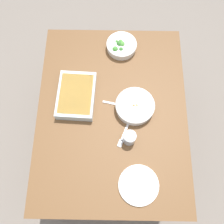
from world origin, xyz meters
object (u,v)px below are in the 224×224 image
at_px(baking_dish, 76,95).
at_px(spoon_by_stew, 121,105).
at_px(fork_on_table, 124,135).
at_px(stew_bowl, 135,106).
at_px(broccoli_bowl, 121,46).
at_px(side_plate, 139,185).
at_px(drink_cup, 129,138).

height_order(baking_dish, spoon_by_stew, baking_dish).
xyz_separation_m(spoon_by_stew, fork_on_table, (-0.19, -0.02, -0.00)).
height_order(stew_bowl, broccoli_bowl, broccoli_bowl).
distance_m(stew_bowl, broccoli_bowl, 0.43).
height_order(broccoli_bowl, fork_on_table, broccoli_bowl).
xyz_separation_m(broccoli_bowl, fork_on_table, (-0.60, -0.02, -0.03)).
relative_size(broccoli_bowl, baking_dish, 0.64).
bearing_deg(side_plate, spoon_by_stew, 11.75).
bearing_deg(fork_on_table, broccoli_bowl, 1.51).
height_order(stew_bowl, side_plate, stew_bowl).
bearing_deg(broccoli_bowl, spoon_by_stew, 179.91).
bearing_deg(spoon_by_stew, stew_bowl, -101.60).
bearing_deg(spoon_by_stew, drink_cup, -167.43).
distance_m(stew_bowl, side_plate, 0.45).
relative_size(broccoli_bowl, spoon_by_stew, 1.14).
distance_m(broccoli_bowl, drink_cup, 0.63).
xyz_separation_m(broccoli_bowl, baking_dish, (-0.36, 0.27, 0.00)).
xyz_separation_m(baking_dish, side_plate, (-0.51, -0.37, -0.03)).
distance_m(stew_bowl, drink_cup, 0.20).
bearing_deg(side_plate, fork_on_table, 16.12).
height_order(broccoli_bowl, spoon_by_stew, broccoli_bowl).
bearing_deg(baking_dish, drink_cup, -129.41).
distance_m(drink_cup, spoon_by_stew, 0.22).
bearing_deg(broccoli_bowl, drink_cup, -175.69).
height_order(broccoli_bowl, side_plate, broccoli_bowl).
xyz_separation_m(side_plate, fork_on_table, (0.28, 0.08, -0.00)).
distance_m(spoon_by_stew, fork_on_table, 0.19).
relative_size(baking_dish, drink_cup, 3.65).
distance_m(side_plate, fork_on_table, 0.29).
xyz_separation_m(side_plate, spoon_by_stew, (0.47, 0.10, -0.00)).
relative_size(stew_bowl, broccoli_bowl, 1.17).
xyz_separation_m(broccoli_bowl, side_plate, (-0.88, -0.10, -0.02)).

